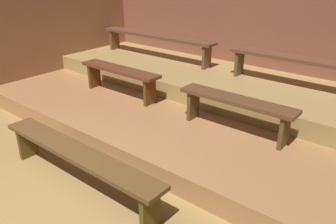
{
  "coord_description": "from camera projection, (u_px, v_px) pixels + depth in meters",
  "views": [
    {
      "loc": [
        2.81,
        -0.74,
        2.21
      ],
      "look_at": [
        0.29,
        2.37,
        0.46
      ],
      "focal_mm": 36.44,
      "sensor_mm": 36.0,
      "label": 1
    }
  ],
  "objects": [
    {
      "name": "bench_lower_right",
      "position": [
        236.0,
        105.0,
        4.17
      ],
      "size": [
        1.5,
        0.29,
        0.45
      ],
      "color": "brown",
      "rests_on": "platform_lower"
    },
    {
      "name": "wall_left",
      "position": [
        23.0,
        23.0,
        6.0
      ],
      "size": [
        0.06,
        5.63,
        2.47
      ],
      "primitive_type": "cube",
      "color": "brown",
      "rests_on": "ground"
    },
    {
      "name": "bench_lower_left",
      "position": [
        120.0,
        74.0,
        5.35
      ],
      "size": [
        1.5,
        0.29,
        0.45
      ],
      "color": "#59311A",
      "rests_on": "platform_lower"
    },
    {
      "name": "bench_middle_right",
      "position": [
        314.0,
        65.0,
        4.79
      ],
      "size": [
        2.56,
        0.29,
        0.45
      ],
      "color": "brown",
      "rests_on": "platform_middle"
    },
    {
      "name": "ground",
      "position": [
        154.0,
        138.0,
        4.76
      ],
      "size": [
        6.81,
        5.63,
        0.08
      ],
      "primitive_type": "cube",
      "color": "#9D7E46"
    },
    {
      "name": "bench_floor_center",
      "position": [
        77.0,
        157.0,
        3.52
      ],
      "size": [
        2.25,
        0.29,
        0.45
      ],
      "color": "brown",
      "rests_on": "ground"
    },
    {
      "name": "bench_middle_left",
      "position": [
        156.0,
        38.0,
        6.49
      ],
      "size": [
        2.56,
        0.29,
        0.45
      ],
      "color": "brown",
      "rests_on": "platform_middle"
    },
    {
      "name": "platform_middle",
      "position": [
        215.0,
        82.0,
        5.69
      ],
      "size": [
        6.01,
        1.73,
        0.26
      ],
      "primitive_type": "cube",
      "color": "#A4884C",
      "rests_on": "platform_lower"
    },
    {
      "name": "platform_lower",
      "position": [
        187.0,
        110.0,
        5.25
      ],
      "size": [
        6.01,
        3.27,
        0.26
      ],
      "primitive_type": "cube",
      "color": "#A87246",
      "rests_on": "ground"
    },
    {
      "name": "wall_back",
      "position": [
        244.0,
        24.0,
        5.99
      ],
      "size": [
        6.81,
        0.06,
        2.47
      ],
      "primitive_type": "cube",
      "color": "brown",
      "rests_on": "ground"
    }
  ]
}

